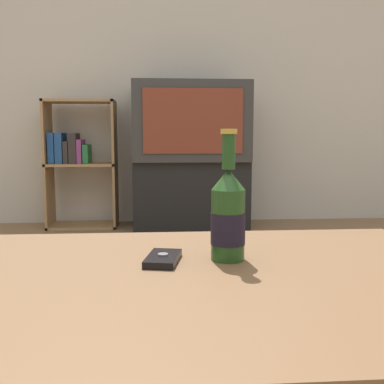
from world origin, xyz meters
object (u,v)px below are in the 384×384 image
(tv_stand, at_px, (190,194))
(cell_phone, at_px, (163,259))
(beer_bottle, at_px, (228,215))
(bookshelf, at_px, (77,159))
(television, at_px, (190,122))

(tv_stand, bearing_deg, cell_phone, -95.16)
(beer_bottle, distance_m, cell_phone, 0.15)
(beer_bottle, height_order, cell_phone, beer_bottle)
(bookshelf, height_order, cell_phone, bookshelf)
(tv_stand, xyz_separation_m, bookshelf, (-0.89, 0.09, 0.27))
(tv_stand, height_order, television, television)
(bookshelf, xyz_separation_m, cell_phone, (0.65, -2.73, -0.06))
(tv_stand, relative_size, television, 1.01)
(tv_stand, height_order, bookshelf, bookshelf)
(beer_bottle, bearing_deg, bookshelf, 106.01)
(tv_stand, bearing_deg, beer_bottle, -92.35)
(beer_bottle, bearing_deg, television, 87.65)
(tv_stand, bearing_deg, bookshelf, 173.92)
(television, height_order, bookshelf, television)
(bookshelf, xyz_separation_m, beer_bottle, (0.78, -2.72, 0.03))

